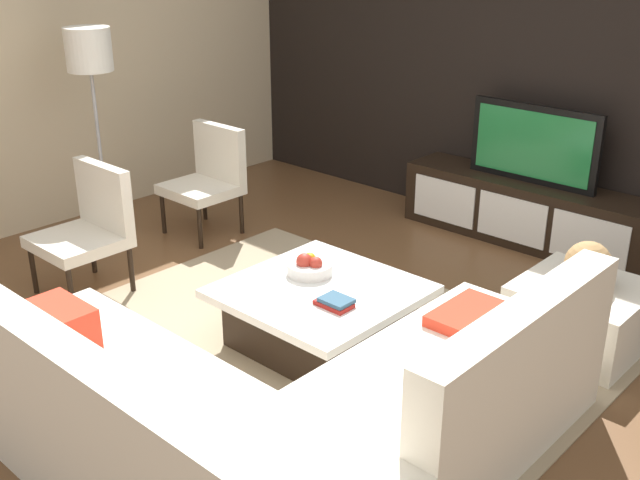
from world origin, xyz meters
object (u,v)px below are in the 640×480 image
at_px(media_console, 526,212).
at_px(floor_lamp, 90,62).
at_px(sectional_couch, 275,415).
at_px(fruit_bowl, 310,266).
at_px(coffee_table, 321,315).
at_px(accent_chair_near, 90,223).
at_px(television, 534,144).
at_px(accent_chair_far, 209,173).
at_px(book_stack, 335,302).
at_px(ottoman, 580,315).
at_px(decorative_ball, 588,264).

relative_size(media_console, floor_lamp, 1.22).
relative_size(sectional_couch, fruit_bowl, 8.50).
relative_size(media_console, coffee_table, 1.96).
bearing_deg(coffee_table, accent_chair_near, -163.86).
xyz_separation_m(sectional_couch, floor_lamp, (-3.05, 1.08, 1.12)).
bearing_deg(television, coffee_table, -92.49).
height_order(accent_chair_far, book_stack, accent_chair_far).
relative_size(fruit_bowl, accent_chair_far, 0.32).
xyz_separation_m(accent_chair_near, ottoman, (2.82, 1.53, -0.29)).
distance_m(accent_chair_near, floor_lamp, 1.33).
bearing_deg(sectional_couch, floor_lamp, 160.56).
xyz_separation_m(television, ottoman, (1.04, -1.26, -0.60)).
bearing_deg(sectional_couch, television, 98.93).
xyz_separation_m(television, sectional_couch, (0.51, -3.27, -0.51)).
relative_size(media_console, fruit_bowl, 7.25).
bearing_deg(coffee_table, ottoman, 42.36).
bearing_deg(accent_chair_far, fruit_bowl, -32.19).
height_order(television, ottoman, television).
bearing_deg(floor_lamp, accent_chair_far, 52.18).
xyz_separation_m(decorative_ball, book_stack, (-0.93, -1.16, -0.13)).
relative_size(accent_chair_near, floor_lamp, 0.53).
xyz_separation_m(media_console, ottoman, (1.04, -1.25, -0.05)).
xyz_separation_m(media_console, coffee_table, (-0.10, -2.30, -0.05)).
bearing_deg(decorative_ball, media_console, 129.72).
xyz_separation_m(ottoman, book_stack, (-0.93, -1.16, 0.20)).
distance_m(sectional_couch, coffee_table, 1.15).
xyz_separation_m(sectional_couch, ottoman, (0.53, 2.01, -0.09)).
xyz_separation_m(coffee_table, book_stack, (0.22, -0.12, 0.20)).
bearing_deg(book_stack, sectional_couch, -65.07).
bearing_deg(ottoman, media_console, 129.72).
bearing_deg(coffee_table, media_console, 87.51).
xyz_separation_m(television, accent_chair_far, (-2.03, -1.53, -0.31)).
height_order(media_console, decorative_ball, decorative_ball).
height_order(coffee_table, ottoman, ottoman).
height_order(coffee_table, decorative_ball, decorative_ball).
height_order(floor_lamp, decorative_ball, floor_lamp).
bearing_deg(television, floor_lamp, -139.23).
bearing_deg(decorative_ball, accent_chair_near, -151.55).
distance_m(television, decorative_ball, 1.65).
bearing_deg(television, decorative_ball, -50.29).
distance_m(ottoman, book_stack, 1.50).
bearing_deg(accent_chair_far, accent_chair_near, -89.78).
height_order(media_console, television, television).
bearing_deg(sectional_couch, media_console, 98.93).
relative_size(television, decorative_ball, 3.89).
relative_size(media_console, television, 1.93).
height_order(television, accent_chair_far, television).
bearing_deg(sectional_couch, coffee_table, 122.31).
bearing_deg(media_console, coffee_table, -92.49).
bearing_deg(fruit_bowl, coffee_table, -28.31).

